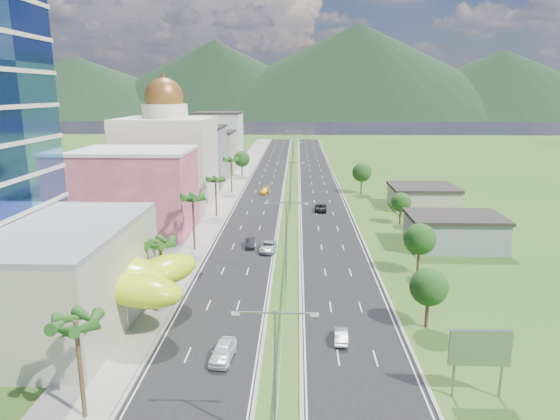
# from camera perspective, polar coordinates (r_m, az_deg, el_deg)

# --- Properties ---
(ground) EXTENTS (500.00, 500.00, 0.00)m
(ground) POSITION_cam_1_polar(r_m,az_deg,el_deg) (62.26, 0.48, -10.95)
(ground) COLOR #2D5119
(ground) RESTS_ON ground
(road_left) EXTENTS (11.00, 260.00, 0.04)m
(road_left) POSITION_cam_1_polar(r_m,az_deg,el_deg) (149.20, -1.49, 3.48)
(road_left) COLOR black
(road_left) RESTS_ON ground
(road_right) EXTENTS (11.00, 260.00, 0.04)m
(road_right) POSITION_cam_1_polar(r_m,az_deg,el_deg) (149.06, 4.28, 3.43)
(road_right) COLOR black
(road_right) RESTS_ON ground
(sidewalk_left) EXTENTS (7.00, 260.00, 0.12)m
(sidewalk_left) POSITION_cam_1_polar(r_m,az_deg,el_deg) (150.07, -5.12, 3.50)
(sidewalk_left) COLOR gray
(sidewalk_left) RESTS_ON ground
(median_guardrail) EXTENTS (0.10, 216.06, 0.76)m
(median_guardrail) POSITION_cam_1_polar(r_m,az_deg,el_deg) (131.12, 1.31, 2.36)
(median_guardrail) COLOR gray
(median_guardrail) RESTS_ON ground
(streetlight_median_a) EXTENTS (6.04, 0.25, 11.00)m
(streetlight_median_a) POSITION_cam_1_polar(r_m,az_deg,el_deg) (36.94, -0.57, -17.38)
(streetlight_median_a) COLOR gray
(streetlight_median_a) RESTS_ON ground
(streetlight_median_b) EXTENTS (6.04, 0.25, 11.00)m
(streetlight_median_b) POSITION_cam_1_polar(r_m,az_deg,el_deg) (69.35, 0.71, -2.44)
(streetlight_median_b) COLOR gray
(streetlight_median_b) RESTS_ON ground
(streetlight_median_c) EXTENTS (6.04, 0.25, 11.00)m
(streetlight_median_c) POSITION_cam_1_polar(r_m,az_deg,el_deg) (108.38, 1.18, 3.33)
(streetlight_median_c) COLOR gray
(streetlight_median_c) RESTS_ON ground
(streetlight_median_d) EXTENTS (6.04, 0.25, 11.00)m
(streetlight_median_d) POSITION_cam_1_polar(r_m,az_deg,el_deg) (152.89, 1.43, 6.27)
(streetlight_median_d) COLOR gray
(streetlight_median_d) RESTS_ON ground
(streetlight_median_e) EXTENTS (6.04, 0.25, 11.00)m
(streetlight_median_e) POSITION_cam_1_polar(r_m,az_deg,el_deg) (197.63, 1.56, 7.88)
(streetlight_median_e) COLOR gray
(streetlight_median_e) RESTS_ON ground
(lime_canopy) EXTENTS (18.00, 15.00, 7.40)m
(lime_canopy) POSITION_cam_1_polar(r_m,az_deg,el_deg) (60.54, -19.07, -7.34)
(lime_canopy) COLOR #C3E716
(lime_canopy) RESTS_ON ground
(pink_shophouse) EXTENTS (20.00, 15.00, 15.00)m
(pink_shophouse) POSITION_cam_1_polar(r_m,az_deg,el_deg) (95.22, -16.08, 1.86)
(pink_shophouse) COLOR #B3495C
(pink_shophouse) RESTS_ON ground
(domed_building) EXTENTS (20.00, 20.00, 28.70)m
(domed_building) POSITION_cam_1_polar(r_m,az_deg,el_deg) (116.41, -12.76, 5.99)
(domed_building) COLOR beige
(domed_building) RESTS_ON ground
(midrise_grey) EXTENTS (16.00, 15.00, 16.00)m
(midrise_grey) POSITION_cam_1_polar(r_m,az_deg,el_deg) (140.75, -9.75, 5.98)
(midrise_grey) COLOR gray
(midrise_grey) RESTS_ON ground
(midrise_beige) EXTENTS (16.00, 15.00, 13.00)m
(midrise_beige) POSITION_cam_1_polar(r_m,az_deg,el_deg) (162.38, -8.18, 6.46)
(midrise_beige) COLOR #A59F88
(midrise_beige) RESTS_ON ground
(midrise_white) EXTENTS (16.00, 15.00, 18.00)m
(midrise_white) POSITION_cam_1_polar(r_m,az_deg,el_deg) (184.68, -6.96, 8.10)
(midrise_white) COLOR silver
(midrise_white) RESTS_ON ground
(billboard) EXTENTS (5.20, 0.35, 6.20)m
(billboard) POSITION_cam_1_polar(r_m,az_deg,el_deg) (46.81, 21.88, -14.62)
(billboard) COLOR gray
(billboard) RESTS_ON ground
(shed_near) EXTENTS (15.00, 10.00, 5.00)m
(shed_near) POSITION_cam_1_polar(r_m,az_deg,el_deg) (88.98, 19.28, -2.47)
(shed_near) COLOR gray
(shed_near) RESTS_ON ground
(shed_far) EXTENTS (14.00, 12.00, 4.40)m
(shed_far) POSITION_cam_1_polar(r_m,az_deg,el_deg) (117.66, 15.98, 1.36)
(shed_far) COLOR #A59F88
(shed_far) RESTS_ON ground
(palm_tree_a) EXTENTS (3.60, 3.60, 9.10)m
(palm_tree_a) POSITION_cam_1_polar(r_m,az_deg,el_deg) (42.46, -22.29, -12.21)
(palm_tree_a) COLOR #47301C
(palm_tree_a) RESTS_ON ground
(palm_tree_b) EXTENTS (3.60, 3.60, 8.10)m
(palm_tree_b) POSITION_cam_1_polar(r_m,az_deg,el_deg) (63.87, -13.53, -3.92)
(palm_tree_b) COLOR #47301C
(palm_tree_b) RESTS_ON ground
(palm_tree_c) EXTENTS (3.60, 3.60, 9.60)m
(palm_tree_c) POSITION_cam_1_polar(r_m,az_deg,el_deg) (82.32, -9.95, 1.15)
(palm_tree_c) COLOR #47301C
(palm_tree_c) RESTS_ON ground
(palm_tree_d) EXTENTS (3.60, 3.60, 8.60)m
(palm_tree_d) POSITION_cam_1_polar(r_m,az_deg,el_deg) (104.69, -7.38, 3.30)
(palm_tree_d) COLOR #47301C
(palm_tree_d) RESTS_ON ground
(palm_tree_e) EXTENTS (3.60, 3.60, 9.40)m
(palm_tree_e) POSITION_cam_1_polar(r_m,az_deg,el_deg) (129.01, -5.62, 5.58)
(palm_tree_e) COLOR #47301C
(palm_tree_e) RESTS_ON ground
(leafy_tree_lfar) EXTENTS (4.90, 4.90, 8.05)m
(leafy_tree_lfar) POSITION_cam_1_polar(r_m,az_deg,el_deg) (153.97, -4.38, 5.84)
(leafy_tree_lfar) COLOR #47301C
(leafy_tree_lfar) RESTS_ON ground
(leafy_tree_ra) EXTENTS (4.20, 4.20, 6.90)m
(leafy_tree_ra) POSITION_cam_1_polar(r_m,az_deg,el_deg) (57.63, 16.65, -8.44)
(leafy_tree_ra) COLOR #47301C
(leafy_tree_ra) RESTS_ON ground
(leafy_tree_rb) EXTENTS (4.55, 4.55, 7.47)m
(leafy_tree_rb) POSITION_cam_1_polar(r_m,az_deg,el_deg) (73.81, 15.68, -3.24)
(leafy_tree_rb) COLOR #47301C
(leafy_tree_rb) RESTS_ON ground
(leafy_tree_rc) EXTENTS (3.85, 3.85, 6.33)m
(leafy_tree_rc) POSITION_cam_1_polar(r_m,az_deg,el_deg) (101.14, 13.66, 0.85)
(leafy_tree_rc) COLOR #47301C
(leafy_tree_rc) RESTS_ON ground
(leafy_tree_rd) EXTENTS (4.90, 4.90, 8.05)m
(leafy_tree_rd) POSITION_cam_1_polar(r_m,az_deg,el_deg) (129.36, 9.33, 4.27)
(leafy_tree_rd) COLOR #47301C
(leafy_tree_rd) RESTS_ON ground
(mountain_ridge) EXTENTS (860.00, 140.00, 90.00)m
(mountain_ridge) POSITION_cam_1_polar(r_m,az_deg,el_deg) (510.73, 8.70, 10.34)
(mountain_ridge) COLOR black
(mountain_ridge) RESTS_ON ground
(car_white_near_left) EXTENTS (2.51, 5.18, 1.70)m
(car_white_near_left) POSITION_cam_1_polar(r_m,az_deg,el_deg) (50.99, -6.53, -15.76)
(car_white_near_left) COLOR white
(car_white_near_left) RESTS_ON road_left
(car_dark_left) EXTENTS (1.88, 4.50, 1.45)m
(car_dark_left) POSITION_cam_1_polar(r_m,az_deg,el_deg) (84.60, -3.43, -3.76)
(car_dark_left) COLOR black
(car_dark_left) RESTS_ON road_left
(car_silver_mid_left) EXTENTS (2.70, 5.67, 1.56)m
(car_silver_mid_left) POSITION_cam_1_polar(r_m,az_deg,el_deg) (82.26, -1.36, -4.19)
(car_silver_mid_left) COLOR #ABAFB3
(car_silver_mid_left) RESTS_ON road_left
(car_yellow_far_left) EXTENTS (2.68, 5.28, 1.47)m
(car_yellow_far_left) POSITION_cam_1_polar(r_m,az_deg,el_deg) (128.69, -1.78, 2.22)
(car_yellow_far_left) COLOR gold
(car_yellow_far_left) RESTS_ON road_left
(car_silver_right) EXTENTS (1.65, 4.01, 1.29)m
(car_silver_right) POSITION_cam_1_polar(r_m,az_deg,el_deg) (54.37, 7.00, -14.05)
(car_silver_right) COLOR #B5B7BE
(car_silver_right) RESTS_ON road_right
(car_dark_far_right) EXTENTS (2.83, 5.71, 1.56)m
(car_dark_far_right) POSITION_cam_1_polar(r_m,az_deg,el_deg) (110.12, 4.67, 0.30)
(car_dark_far_right) COLOR black
(car_dark_far_right) RESTS_ON road_right
(motorcycle) EXTENTS (0.75, 1.88, 1.17)m
(motorcycle) POSITION_cam_1_polar(r_m,az_deg,el_deg) (72.02, -9.08, -7.13)
(motorcycle) COLOR black
(motorcycle) RESTS_ON road_left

